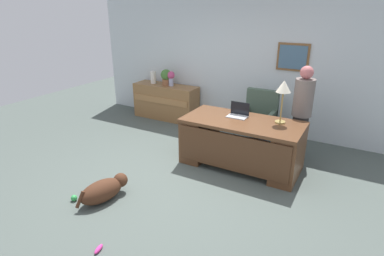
{
  "coord_description": "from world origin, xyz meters",
  "views": [
    {
      "loc": [
        2.3,
        -3.57,
        2.48
      ],
      "look_at": [
        0.12,
        0.3,
        0.75
      ],
      "focal_mm": 29.42,
      "sensor_mm": 36.0,
      "label": 1
    }
  ],
  "objects_px": {
    "credenza": "(166,102)",
    "desk_lamp": "(284,89)",
    "armchair": "(258,121)",
    "potted_plant": "(166,77)",
    "desk": "(241,142)",
    "person_standing": "(302,112)",
    "vase_with_flowers": "(171,77)",
    "dog_toy_ball": "(74,198)",
    "dog_toy_bone": "(99,249)",
    "dog_lying": "(104,190)",
    "laptop": "(238,113)",
    "vase_empty": "(153,77)"
  },
  "relations": [
    {
      "from": "vase_with_flowers",
      "to": "potted_plant",
      "type": "distance_m",
      "value": 0.13
    },
    {
      "from": "potted_plant",
      "to": "dog_toy_bone",
      "type": "bearing_deg",
      "value": -66.24
    },
    {
      "from": "dog_lying",
      "to": "dog_toy_ball",
      "type": "xyz_separation_m",
      "value": [
        -0.34,
        -0.22,
        -0.11
      ]
    },
    {
      "from": "potted_plant",
      "to": "dog_toy_ball",
      "type": "height_order",
      "value": "potted_plant"
    },
    {
      "from": "laptop",
      "to": "potted_plant",
      "type": "relative_size",
      "value": 0.89
    },
    {
      "from": "armchair",
      "to": "vase_with_flowers",
      "type": "height_order",
      "value": "vase_with_flowers"
    },
    {
      "from": "desk",
      "to": "potted_plant",
      "type": "distance_m",
      "value": 2.79
    },
    {
      "from": "credenza",
      "to": "desk",
      "type": "bearing_deg",
      "value": -30.24
    },
    {
      "from": "desk",
      "to": "dog_toy_bone",
      "type": "relative_size",
      "value": 12.65
    },
    {
      "from": "person_standing",
      "to": "vase_with_flowers",
      "type": "xyz_separation_m",
      "value": [
        -2.97,
        0.58,
        0.17
      ]
    },
    {
      "from": "credenza",
      "to": "desk_lamp",
      "type": "relative_size",
      "value": 2.28
    },
    {
      "from": "desk",
      "to": "credenza",
      "type": "relative_size",
      "value": 1.23
    },
    {
      "from": "dog_toy_ball",
      "to": "laptop",
      "type": "bearing_deg",
      "value": 57.14
    },
    {
      "from": "person_standing",
      "to": "laptop",
      "type": "height_order",
      "value": "person_standing"
    },
    {
      "from": "dog_lying",
      "to": "potted_plant",
      "type": "height_order",
      "value": "potted_plant"
    },
    {
      "from": "laptop",
      "to": "vase_with_flowers",
      "type": "bearing_deg",
      "value": 150.16
    },
    {
      "from": "dog_lying",
      "to": "desk_lamp",
      "type": "xyz_separation_m",
      "value": [
        1.78,
        2.05,
        1.16
      ]
    },
    {
      "from": "dog_lying",
      "to": "dog_toy_ball",
      "type": "distance_m",
      "value": 0.43
    },
    {
      "from": "person_standing",
      "to": "vase_with_flowers",
      "type": "distance_m",
      "value": 3.03
    },
    {
      "from": "armchair",
      "to": "dog_toy_ball",
      "type": "distance_m",
      "value": 3.45
    },
    {
      "from": "credenza",
      "to": "person_standing",
      "type": "xyz_separation_m",
      "value": [
        3.12,
        -0.58,
        0.42
      ]
    },
    {
      "from": "desk_lamp",
      "to": "credenza",
      "type": "bearing_deg",
      "value": 158.21
    },
    {
      "from": "desk",
      "to": "person_standing",
      "type": "distance_m",
      "value": 1.16
    },
    {
      "from": "armchair",
      "to": "laptop",
      "type": "bearing_deg",
      "value": -96.69
    },
    {
      "from": "dog_lying",
      "to": "vase_with_flowers",
      "type": "height_order",
      "value": "vase_with_flowers"
    },
    {
      "from": "desk",
      "to": "armchair",
      "type": "distance_m",
      "value": 1.01
    },
    {
      "from": "desk",
      "to": "armchair",
      "type": "height_order",
      "value": "armchair"
    },
    {
      "from": "laptop",
      "to": "desk_lamp",
      "type": "height_order",
      "value": "desk_lamp"
    },
    {
      "from": "person_standing",
      "to": "dog_lying",
      "type": "bearing_deg",
      "value": -127.03
    },
    {
      "from": "vase_with_flowers",
      "to": "vase_empty",
      "type": "height_order",
      "value": "vase_with_flowers"
    },
    {
      "from": "armchair",
      "to": "desk_lamp",
      "type": "height_order",
      "value": "desk_lamp"
    },
    {
      "from": "armchair",
      "to": "dog_lying",
      "type": "distance_m",
      "value": 3.09
    },
    {
      "from": "potted_plant",
      "to": "dog_toy_ball",
      "type": "bearing_deg",
      "value": -77.4
    },
    {
      "from": "vase_empty",
      "to": "desk",
      "type": "bearing_deg",
      "value": -27.1
    },
    {
      "from": "credenza",
      "to": "vase_with_flowers",
      "type": "relative_size",
      "value": 4.64
    },
    {
      "from": "dog_lying",
      "to": "vase_with_flowers",
      "type": "xyz_separation_m",
      "value": [
        -0.98,
        3.22,
        0.84
      ]
    },
    {
      "from": "armchair",
      "to": "laptop",
      "type": "distance_m",
      "value": 0.9
    },
    {
      "from": "armchair",
      "to": "potted_plant",
      "type": "xyz_separation_m",
      "value": [
        -2.31,
        0.38,
        0.52
      ]
    },
    {
      "from": "person_standing",
      "to": "dog_toy_bone",
      "type": "bearing_deg",
      "value": -111.78
    },
    {
      "from": "armchair",
      "to": "potted_plant",
      "type": "relative_size",
      "value": 2.86
    },
    {
      "from": "dog_toy_ball",
      "to": "armchair",
      "type": "bearing_deg",
      "value": 63.2
    },
    {
      "from": "potted_plant",
      "to": "dog_toy_ball",
      "type": "xyz_separation_m",
      "value": [
        0.77,
        -3.44,
        -0.95
      ]
    },
    {
      "from": "credenza",
      "to": "desk_lamp",
      "type": "distance_m",
      "value": 3.28
    },
    {
      "from": "armchair",
      "to": "dog_toy_ball",
      "type": "relative_size",
      "value": 12.04
    },
    {
      "from": "laptop",
      "to": "dog_toy_bone",
      "type": "xyz_separation_m",
      "value": [
        -0.47,
        -2.77,
        -0.82
      ]
    },
    {
      "from": "vase_empty",
      "to": "dog_toy_ball",
      "type": "height_order",
      "value": "vase_empty"
    },
    {
      "from": "vase_empty",
      "to": "potted_plant",
      "type": "relative_size",
      "value": 0.79
    },
    {
      "from": "vase_with_flowers",
      "to": "dog_toy_ball",
      "type": "xyz_separation_m",
      "value": [
        0.64,
        -3.44,
        -0.95
      ]
    },
    {
      "from": "desk_lamp",
      "to": "vase_empty",
      "type": "xyz_separation_m",
      "value": [
        -3.25,
        1.17,
        -0.38
      ]
    },
    {
      "from": "person_standing",
      "to": "laptop",
      "type": "relative_size",
      "value": 4.99
    }
  ]
}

